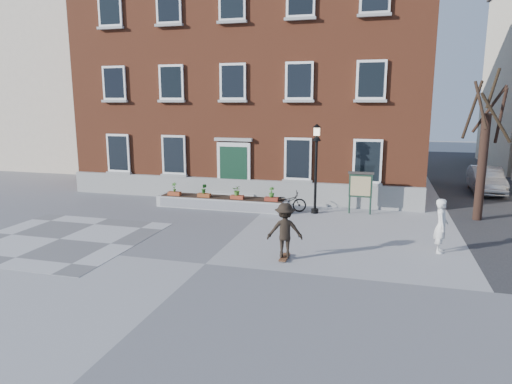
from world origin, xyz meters
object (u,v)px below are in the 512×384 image
(parked_car, at_px, (486,180))
(lamp_post, at_px, (316,156))
(bicycle, at_px, (286,202))
(bystander, at_px, (441,226))
(skateboarder, at_px, (285,230))
(notice_board, at_px, (361,186))

(parked_car, distance_m, lamp_post, 11.08)
(bicycle, relative_size, bystander, 1.01)
(skateboarder, bearing_deg, bicycle, 101.30)
(bicycle, xyz_separation_m, skateboarder, (1.23, -6.14, 0.46))
(notice_board, bearing_deg, lamp_post, -168.46)
(notice_board, relative_size, skateboarder, 1.04)
(bystander, height_order, skateboarder, skateboarder)
(bystander, relative_size, skateboarder, 0.99)
(notice_board, bearing_deg, parked_car, 46.73)
(parked_car, distance_m, notice_board, 9.29)
(parked_car, distance_m, skateboarder, 15.79)
(skateboarder, bearing_deg, lamp_post, 89.58)
(bicycle, bearing_deg, notice_board, -97.58)
(bystander, bearing_deg, lamp_post, 52.10)
(notice_board, distance_m, skateboarder, 6.96)
(parked_car, xyz_separation_m, lamp_post, (-8.27, -7.14, 1.84))
(skateboarder, bearing_deg, notice_board, 73.58)
(bicycle, bearing_deg, skateboarder, 174.39)
(parked_car, xyz_separation_m, notice_board, (-6.35, -6.75, 0.56))
(parked_car, height_order, bystander, bystander)
(lamp_post, relative_size, skateboarder, 2.19)
(lamp_post, height_order, skateboarder, lamp_post)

